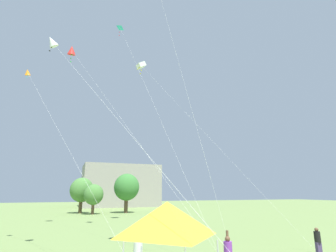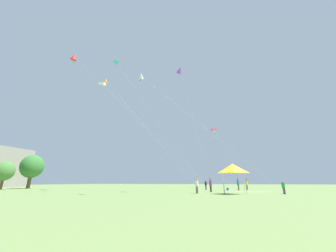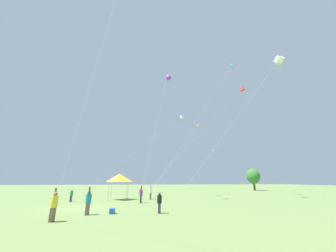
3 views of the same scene
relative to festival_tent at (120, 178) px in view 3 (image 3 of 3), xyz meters
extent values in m
plane|color=olive|center=(7.88, -2.73, -2.94)|extent=(220.00, 220.00, 0.00)
cylinder|color=brown|center=(-21.10, 33.70, -1.87)|extent=(0.56, 0.56, 2.14)
ellipsoid|color=#387533|center=(-21.10, 33.70, 0.83)|extent=(3.83, 3.45, 4.03)
cylinder|color=#B7B7BC|center=(-1.20, -1.20, -1.75)|extent=(0.05, 0.05, 2.39)
cylinder|color=#B7B7BC|center=(1.20, -1.20, -1.75)|extent=(0.05, 0.05, 2.39)
cylinder|color=#B7B7BC|center=(-1.20, 1.20, -1.75)|extent=(0.05, 0.05, 2.39)
cylinder|color=#B7B7BC|center=(1.20, 1.20, -1.75)|extent=(0.05, 0.05, 2.39)
pyramid|color=yellow|center=(0.00, 0.00, 0.01)|extent=(2.66, 2.66, 1.11)
cube|color=blue|center=(11.61, 0.85, -2.74)|extent=(0.65, 0.38, 0.40)
cube|color=brown|center=(11.97, -1.01, -2.52)|extent=(0.41, 0.22, 0.85)
cylinder|color=teal|center=(11.97, -1.01, -1.74)|extent=(0.43, 0.43, 0.70)
sphere|color=brown|center=(11.97, -1.01, -1.27)|extent=(0.27, 0.27, 0.27)
cylinder|color=brown|center=(11.98, -1.00, -1.17)|extent=(0.18, 0.16, 0.60)
cube|color=#473860|center=(1.91, -5.60, -2.59)|extent=(0.33, 0.18, 0.70)
cylinder|color=#288E3D|center=(1.91, -5.60, -1.96)|extent=(0.35, 0.35, 0.58)
sphere|color=tan|center=(1.91, -5.60, -1.57)|extent=(0.22, 0.22, 0.22)
cube|color=brown|center=(0.20, 4.49, -2.52)|extent=(0.41, 0.22, 0.85)
cylinder|color=white|center=(0.20, 4.49, -1.74)|extent=(0.43, 0.43, 0.70)
sphere|color=tan|center=(0.20, 4.49, -1.27)|extent=(0.27, 0.27, 0.27)
cylinder|color=tan|center=(0.20, 4.47, -1.17)|extent=(0.14, 0.18, 0.60)
cube|color=brown|center=(14.28, -2.58, -2.51)|extent=(0.41, 0.23, 0.86)
cylinder|color=yellow|center=(14.28, -2.58, -1.73)|extent=(0.43, 0.43, 0.71)
sphere|color=#896042|center=(14.28, -2.58, -1.26)|extent=(0.27, 0.27, 0.27)
cylinder|color=#896042|center=(14.26, -2.61, -1.15)|extent=(0.23, 0.24, 0.61)
cube|color=#282833|center=(4.33, 3.11, -2.54)|extent=(0.39, 0.21, 0.81)
cylinder|color=purple|center=(4.33, 3.11, -1.80)|extent=(0.41, 0.41, 0.67)
sphere|color=brown|center=(4.33, 3.11, -1.35)|extent=(0.25, 0.25, 0.25)
cylinder|color=brown|center=(4.35, 3.14, -1.24)|extent=(0.21, 0.22, 0.58)
cube|color=#473860|center=(11.98, 4.62, -2.56)|extent=(0.36, 0.20, 0.76)
cylinder|color=black|center=(11.98, 4.62, -1.87)|extent=(0.38, 0.38, 0.63)
sphere|color=brown|center=(11.98, 4.62, -1.45)|extent=(0.24, 0.24, 0.24)
cylinder|color=silver|center=(3.14, 4.81, 6.56)|extent=(3.03, 3.84, 19.01)
cone|color=purple|center=(1.63, 6.72, 16.07)|extent=(1.53, 1.57, 1.36)
sphere|color=green|center=(1.66, 6.74, 15.47)|extent=(0.15, 0.15, 0.15)
sphere|color=green|center=(1.64, 6.70, 15.06)|extent=(0.15, 0.15, 0.15)
sphere|color=green|center=(1.62, 6.73, 14.65)|extent=(0.15, 0.15, 0.15)
cylinder|color=silver|center=(-3.51, 9.00, 3.81)|extent=(7.22, 10.23, 13.50)
cone|color=orange|center=(-7.11, 14.11, 10.55)|extent=(0.54, 0.61, 0.65)
sphere|color=#2DBCD1|center=(-7.04, 14.08, 10.26)|extent=(0.07, 0.07, 0.07)
sphere|color=#2DBCD1|center=(-7.10, 14.04, 10.05)|extent=(0.07, 0.07, 0.07)
cylinder|color=silver|center=(8.81, 14.78, 7.74)|extent=(7.21, 19.35, 21.37)
cube|color=white|center=(5.21, 24.46, 18.43)|extent=(1.35, 1.34, 1.14)
cube|color=yellow|center=(5.21, 24.46, 18.08)|extent=(0.99, 1.19, 0.58)
sphere|color=yellow|center=(5.25, 24.38, 17.67)|extent=(0.19, 0.19, 0.19)
sphere|color=yellow|center=(5.14, 24.49, 17.14)|extent=(0.19, 0.19, 0.19)
cylinder|color=silver|center=(0.14, 12.86, 7.59)|extent=(8.50, 20.44, 21.07)
cone|color=red|center=(-4.11, 23.07, 18.13)|extent=(1.29, 1.51, 1.37)
sphere|color=green|center=(-4.04, 23.02, 17.48)|extent=(0.16, 0.16, 0.16)
sphere|color=green|center=(-4.13, 23.08, 17.03)|extent=(0.16, 0.16, 0.16)
sphere|color=green|center=(-4.09, 23.11, 16.58)|extent=(0.16, 0.16, 0.16)
cylinder|color=silver|center=(-1.81, 2.26, 4.33)|extent=(6.76, 16.05, 14.55)
cone|color=white|center=(-5.19, 10.29, 11.60)|extent=(0.99, 0.85, 1.10)
sphere|color=black|center=(-5.19, 10.33, 11.17)|extent=(0.11, 0.11, 0.11)
sphere|color=black|center=(-5.26, 10.33, 10.87)|extent=(0.11, 0.11, 0.11)
cylinder|color=silver|center=(2.80, 11.13, 8.40)|extent=(3.45, 15.04, 22.68)
pyramid|color=#2DBCD1|center=(1.11, 18.64, 19.80)|extent=(0.75, 1.07, 0.57)
sphere|color=pink|center=(1.02, 18.68, 19.15)|extent=(0.14, 0.14, 0.14)
sphere|color=pink|center=(1.01, 18.69, 18.75)|extent=(0.14, 0.14, 0.14)
cylinder|color=silver|center=(19.22, 0.20, 4.32)|extent=(9.89, 5.83, 14.53)
camera|label=1|loc=(-3.28, -8.73, 0.87)|focal=28.00mm
camera|label=2|loc=(-24.53, 0.69, -1.60)|focal=20.00mm
camera|label=3|loc=(28.48, 3.03, -0.38)|focal=20.00mm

